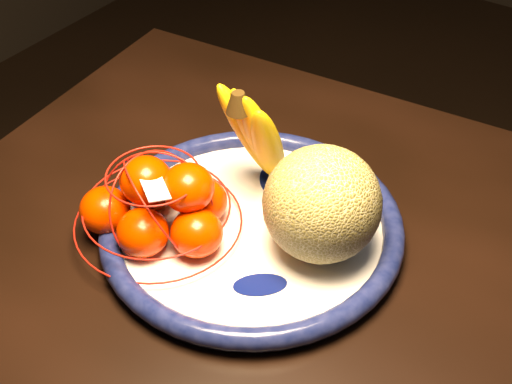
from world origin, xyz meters
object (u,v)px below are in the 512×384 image
Objects in this scene: fruit_bowl at (252,227)px; mandarin_bag at (161,205)px; dining_table at (423,356)px; banana_bunch at (260,133)px; cantaloupe at (322,204)px.

fruit_bowl is 1.62× the size of mandarin_bag.
mandarin_bag is at bearing -173.20° from dining_table.
banana_bunch is 0.16m from mandarin_bag.
banana_bunch is 0.76× the size of mandarin_bag.
banana_bunch is (-0.04, 0.07, 0.09)m from fruit_bowl.
cantaloupe reaches higher than dining_table.
cantaloupe is 0.78× the size of banana_bunch.
cantaloupe is 0.14m from banana_bunch.
banana_bunch is at bearing 162.32° from dining_table.
banana_bunch is (-0.13, 0.05, 0.02)m from cantaloupe.
banana_bunch is at bearing 117.18° from fruit_bowl.
dining_table is 0.35m from banana_bunch.
fruit_bowl is 0.12m from banana_bunch.
mandarin_bag reaches higher than fruit_bowl.
fruit_bowl is 2.14× the size of banana_bunch.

